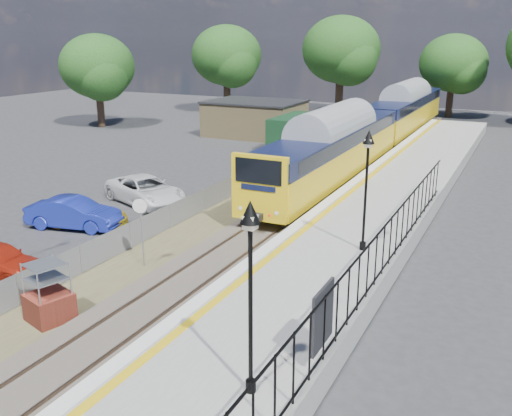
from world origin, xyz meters
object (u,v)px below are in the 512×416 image
Objects in this scene: car_blue at (74,213)px; car_white at (146,190)px; train at (377,124)px; victorian_lamp_north at (367,163)px; victorian_lamp_south at (250,254)px; brick_plinth at (48,294)px; speed_sign at (141,221)px; car_yellow at (86,214)px.

car_white is (0.58, 4.84, 0.01)m from car_blue.
victorian_lamp_north is at bearing -76.62° from train.
train is (-5.50, 32.29, -1.96)m from victorian_lamp_south.
car_blue is 0.84× the size of car_white.
victorian_lamp_south is 8.84m from brick_plinth.
train is at bearing -31.94° from car_blue.
car_white is at bearing 133.63° from victorian_lamp_south.
speed_sign is 0.53× the size of car_white.
car_yellow is at bearing 125.42° from brick_plinth.
car_blue is at bearing -176.12° from victorian_lamp_north.
brick_plinth is 4.98m from speed_sign.
victorian_lamp_north reaches higher than train.
victorian_lamp_south is 0.87× the size of car_white.
car_white is (-13.06, 3.91, -3.56)m from victorian_lamp_north.
car_yellow is 4.30m from car_white.
brick_plinth is 0.51× the size of car_yellow.
train is 30.70m from brick_plinth.
car_yellow is at bearing -178.45° from victorian_lamp_north.
brick_plinth reaches higher than car_white.
car_yellow is (-5.63, 3.03, -1.35)m from speed_sign.
victorian_lamp_north is (-0.20, 10.00, 0.00)m from victorian_lamp_south.
speed_sign is 0.71× the size of car_yellow.
victorian_lamp_north is 11.86m from brick_plinth.
brick_plinth is (-7.80, -8.28, -3.34)m from victorian_lamp_north.
victorian_lamp_south is at bearing -12.12° from brick_plinth.
train is 20.01m from car_white.
speed_sign is at bearing 90.00° from brick_plinth.
speed_sign is 0.63× the size of car_blue.
victorian_lamp_north is at bearing 46.72° from brick_plinth.
speed_sign is at bearing -156.47° from victorian_lamp_north.
brick_plinth is at bearing -94.68° from train.
victorian_lamp_south is at bearing -135.42° from car_blue.
victorian_lamp_north is 13.94m from car_yellow.
train reaches higher than car_yellow.
car_blue is at bearing 128.46° from brick_plinth.
victorian_lamp_south is 10.64m from speed_sign.
speed_sign is at bearing 140.46° from victorian_lamp_south.
train is 9.19× the size of car_blue.
car_blue is at bearing -109.77° from train.
victorian_lamp_north is 0.87× the size of car_white.
victorian_lamp_south is at bearing -148.73° from car_yellow.
brick_plinth is at bearing -109.07° from speed_sign.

